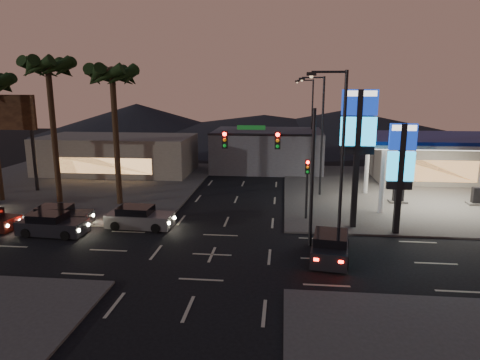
# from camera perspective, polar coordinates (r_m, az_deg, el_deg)

# --- Properties ---
(ground) EXTENTS (140.00, 140.00, 0.00)m
(ground) POSITION_cam_1_polar(r_m,az_deg,el_deg) (24.21, -3.76, -9.90)
(ground) COLOR black
(ground) RESTS_ON ground
(corner_lot_ne) EXTENTS (24.00, 24.00, 0.12)m
(corner_lot_ne) POSITION_cam_1_polar(r_m,az_deg,el_deg) (40.99, 22.98, -1.50)
(corner_lot_ne) COLOR #47443F
(corner_lot_ne) RESTS_ON ground
(corner_lot_nw) EXTENTS (24.00, 24.00, 0.12)m
(corner_lot_nw) POSITION_cam_1_polar(r_m,az_deg,el_deg) (43.91, -21.13, -0.49)
(corner_lot_nw) COLOR #47443F
(corner_lot_nw) RESTS_ON ground
(gas_station) EXTENTS (12.20, 8.20, 5.47)m
(gas_station) POSITION_cam_1_polar(r_m,az_deg,el_deg) (36.42, 25.44, 4.70)
(gas_station) COLOR silver
(gas_station) RESTS_ON ground
(convenience_store) EXTENTS (10.00, 6.00, 4.00)m
(convenience_store) POSITION_cam_1_polar(r_m,az_deg,el_deg) (45.91, 23.79, 2.29)
(convenience_store) COLOR #726B5B
(convenience_store) RESTS_ON ground
(pylon_sign_tall) EXTENTS (2.20, 0.35, 9.00)m
(pylon_sign_tall) POSITION_cam_1_polar(r_m,az_deg,el_deg) (28.11, 15.48, 6.25)
(pylon_sign_tall) COLOR black
(pylon_sign_tall) RESTS_ON ground
(pylon_sign_short) EXTENTS (1.60, 0.35, 7.00)m
(pylon_sign_short) POSITION_cam_1_polar(r_m,az_deg,el_deg) (27.89, 20.68, 2.26)
(pylon_sign_short) COLOR black
(pylon_sign_short) RESTS_ON ground
(traffic_signal_mast) EXTENTS (6.10, 0.39, 8.00)m
(traffic_signal_mast) POSITION_cam_1_polar(r_m,az_deg,el_deg) (24.39, 5.60, 3.02)
(traffic_signal_mast) COLOR black
(traffic_signal_mast) RESTS_ON ground
(pedestal_signal) EXTENTS (0.32, 0.39, 4.30)m
(pedestal_signal) POSITION_cam_1_polar(r_m,az_deg,el_deg) (29.77, 8.94, 0.09)
(pedestal_signal) COLOR black
(pedestal_signal) RESTS_ON ground
(streetlight_near) EXTENTS (2.14, 0.25, 10.00)m
(streetlight_near) POSITION_cam_1_polar(r_m,az_deg,el_deg) (23.53, 13.04, 3.63)
(streetlight_near) COLOR black
(streetlight_near) RESTS_ON ground
(streetlight_mid) EXTENTS (2.14, 0.25, 10.00)m
(streetlight_mid) POSITION_cam_1_polar(r_m,az_deg,el_deg) (36.37, 10.59, 6.68)
(streetlight_mid) COLOR black
(streetlight_mid) RESTS_ON ground
(streetlight_far) EXTENTS (2.14, 0.25, 10.00)m
(streetlight_far) POSITION_cam_1_polar(r_m,az_deg,el_deg) (50.30, 9.34, 8.21)
(streetlight_far) COLOR black
(streetlight_far) RESTS_ON ground
(palm_a) EXTENTS (4.41, 4.41, 10.86)m
(palm_a) POSITION_cam_1_polar(r_m,az_deg,el_deg) (34.11, -16.62, 12.27)
(palm_a) COLOR black
(palm_a) RESTS_ON ground
(palm_b) EXTENTS (4.41, 4.41, 11.46)m
(palm_b) POSITION_cam_1_polar(r_m,az_deg,el_deg) (36.30, -24.17, 12.56)
(palm_b) COLOR black
(palm_b) RESTS_ON ground
(billboard) EXTENTS (6.00, 0.30, 8.50)m
(billboard) POSITION_cam_1_polar(r_m,az_deg,el_deg) (42.81, -29.02, 7.00)
(billboard) COLOR black
(billboard) RESTS_ON ground
(building_far_west) EXTENTS (16.00, 8.00, 4.00)m
(building_far_west) POSITION_cam_1_polar(r_m,az_deg,el_deg) (48.10, -15.98, 3.27)
(building_far_west) COLOR #726B5B
(building_far_west) RESTS_ON ground
(building_far_mid) EXTENTS (12.00, 9.00, 4.40)m
(building_far_mid) POSITION_cam_1_polar(r_m,az_deg,el_deg) (48.63, 3.67, 4.05)
(building_far_mid) COLOR #4C4C51
(building_far_mid) RESTS_ON ground
(hill_left) EXTENTS (40.00, 40.00, 6.00)m
(hill_left) POSITION_cam_1_polar(r_m,az_deg,el_deg) (87.24, -13.55, 7.89)
(hill_left) COLOR black
(hill_left) RESTS_ON ground
(hill_right) EXTENTS (50.00, 50.00, 5.00)m
(hill_right) POSITION_cam_1_polar(r_m,az_deg,el_deg) (83.11, 13.71, 7.34)
(hill_right) COLOR black
(hill_right) RESTS_ON ground
(hill_center) EXTENTS (60.00, 60.00, 4.00)m
(hill_center) POSITION_cam_1_polar(r_m,az_deg,el_deg) (82.49, 3.24, 7.28)
(hill_center) COLOR black
(hill_center) RESTS_ON ground
(car_lane_a_front) EXTENTS (4.36, 2.02, 1.39)m
(car_lane_a_front) POSITION_cam_1_polar(r_m,az_deg,el_deg) (29.56, -23.80, -5.48)
(car_lane_a_front) COLOR black
(car_lane_a_front) RESTS_ON ground
(car_lane_b_front) EXTENTS (4.52, 2.07, 1.45)m
(car_lane_b_front) POSITION_cam_1_polar(r_m,az_deg,el_deg) (29.13, -13.29, -4.94)
(car_lane_b_front) COLOR #59585B
(car_lane_b_front) RESTS_ON ground
(car_lane_b_mid) EXTENTS (4.34, 2.06, 1.38)m
(car_lane_b_mid) POSITION_cam_1_polar(r_m,az_deg,el_deg) (31.21, -23.03, -4.51)
(car_lane_b_mid) COLOR black
(car_lane_b_mid) RESTS_ON ground
(suv_station) EXTENTS (2.46, 4.64, 1.48)m
(suv_station) POSITION_cam_1_polar(r_m,az_deg,el_deg) (24.01, 11.95, -8.58)
(suv_station) COLOR black
(suv_station) RESTS_ON ground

